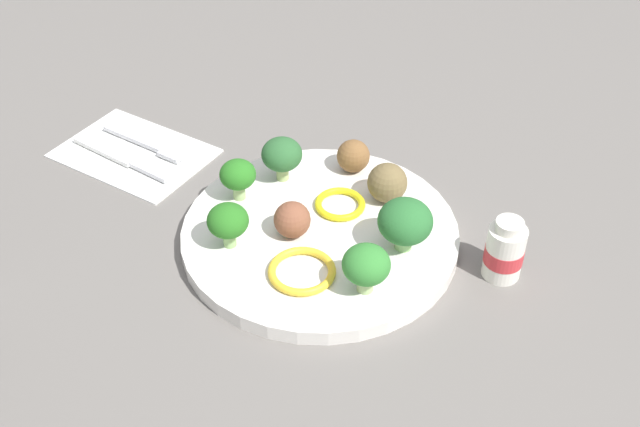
{
  "coord_description": "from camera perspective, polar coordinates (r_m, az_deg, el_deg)",
  "views": [
    {
      "loc": [
        0.31,
        -0.52,
        0.53
      ],
      "look_at": [
        0.0,
        0.0,
        0.04
      ],
      "focal_mm": 44.11,
      "sensor_mm": 36.0,
      "label": 1
    }
  ],
  "objects": [
    {
      "name": "napkin",
      "position": [
        0.94,
        -13.34,
        4.33
      ],
      "size": [
        0.17,
        0.12,
        0.01
      ],
      "primitive_type": "cube",
      "rotation": [
        0.0,
        0.0,
        -0.02
      ],
      "color": "white",
      "rests_on": "ground_plane"
    },
    {
      "name": "meatball_mid_left",
      "position": [
        0.77,
        -2.03,
        -0.45
      ],
      "size": [
        0.04,
        0.04,
        0.04
      ],
      "primitive_type": "sphere",
      "color": "brown",
      "rests_on": "plate"
    },
    {
      "name": "broccoli_floret_mid_right",
      "position": [
        0.71,
        3.37,
        -3.78
      ],
      "size": [
        0.04,
        0.04,
        0.05
      ],
      "color": "#A9C780",
      "rests_on": "plate"
    },
    {
      "name": "broccoli_floret_back_left",
      "position": [
        0.75,
        6.2,
        -0.61
      ],
      "size": [
        0.05,
        0.05,
        0.05
      ],
      "color": "#8DC173",
      "rests_on": "plate"
    },
    {
      "name": "broccoli_floret_mid_left",
      "position": [
        0.84,
        -2.79,
        4.27
      ],
      "size": [
        0.04,
        0.04,
        0.05
      ],
      "color": "#AABE77",
      "rests_on": "plate"
    },
    {
      "name": "pepper_ring_center",
      "position": [
        0.74,
        -1.32,
        -4.19
      ],
      "size": [
        0.08,
        0.08,
        0.01
      ],
      "primitive_type": "torus",
      "rotation": [
        0.0,
        0.0,
        4.94
      ],
      "color": "yellow",
      "rests_on": "plate"
    },
    {
      "name": "broccoli_floret_far_rim",
      "position": [
        0.82,
        -6.08,
        2.68
      ],
      "size": [
        0.04,
        0.04,
        0.05
      ],
      "color": "#9EBD76",
      "rests_on": "plate"
    },
    {
      "name": "pepper_ring_mid_right",
      "position": [
        0.82,
        1.2,
        0.78
      ],
      "size": [
        0.06,
        0.06,
        0.01
      ],
      "primitive_type": "torus",
      "rotation": [
        0.0,
        0.0,
        4.9
      ],
      "color": "yellow",
      "rests_on": "plate"
    },
    {
      "name": "knife",
      "position": [
        0.93,
        -13.82,
        3.88
      ],
      "size": [
        0.15,
        0.03,
        0.01
      ],
      "color": "white",
      "rests_on": "napkin"
    },
    {
      "name": "meatball_center",
      "position": [
        0.82,
        4.9,
        2.25
      ],
      "size": [
        0.04,
        0.04,
        0.04
      ],
      "primitive_type": "sphere",
      "color": "brown",
      "rests_on": "plate"
    },
    {
      "name": "yogurt_bottle",
      "position": [
        0.77,
        13.24,
        -2.67
      ],
      "size": [
        0.04,
        0.04,
        0.07
      ],
      "color": "white",
      "rests_on": "ground_plane"
    },
    {
      "name": "fork",
      "position": [
        0.95,
        -12.32,
        4.98
      ],
      "size": [
        0.12,
        0.02,
        0.01
      ],
      "color": "silver",
      "rests_on": "napkin"
    },
    {
      "name": "meatball_back_right",
      "position": [
        0.86,
        2.43,
        4.19
      ],
      "size": [
        0.04,
        0.04,
        0.04
      ],
      "primitive_type": "sphere",
      "color": "brown",
      "rests_on": "plate"
    },
    {
      "name": "plate",
      "position": [
        0.8,
        0.0,
        -1.55
      ],
      "size": [
        0.28,
        0.28,
        0.02
      ],
      "primitive_type": "cylinder",
      "color": "white",
      "rests_on": "ground_plane"
    },
    {
      "name": "broccoli_floret_center",
      "position": [
        0.76,
        -6.7,
        -0.57
      ],
      "size": [
        0.04,
        0.04,
        0.05
      ],
      "color": "#96C073",
      "rests_on": "plate"
    },
    {
      "name": "ground_plane",
      "position": [
        0.8,
        0.0,
        -1.98
      ],
      "size": [
        4.0,
        4.0,
        0.0
      ],
      "primitive_type": "plane",
      "color": "slate"
    }
  ]
}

